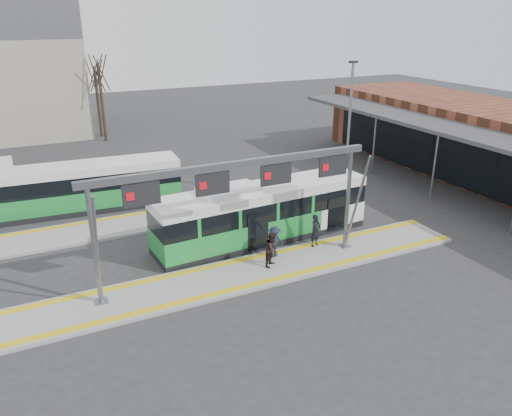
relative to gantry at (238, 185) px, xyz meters
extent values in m
plane|color=#2D2D30|center=(0.35, -0.25, -4.30)|extent=(120.00, 120.00, 0.00)
cube|color=gray|center=(0.35, -0.25, -4.22)|extent=(22.00, 3.00, 0.15)
cube|color=gray|center=(-3.65, 7.75, -4.22)|extent=(20.00, 3.00, 0.15)
cube|color=yellow|center=(0.35, 0.90, -4.14)|extent=(22.00, 0.35, 0.02)
cube|color=yellow|center=(0.35, -1.40, -4.14)|extent=(22.00, 0.35, 0.02)
cube|color=yellow|center=(-3.65, 8.90, -4.14)|extent=(20.00, 0.35, 0.02)
cylinder|color=slate|center=(-6.15, 0.05, -1.62)|extent=(0.20, 0.20, 5.05)
cube|color=slate|center=(-6.15, 0.05, -4.12)|extent=(0.50, 0.50, 0.06)
cylinder|color=slate|center=(-6.15, -0.65, -1.62)|extent=(0.12, 1.46, 4.90)
cylinder|color=slate|center=(5.85, 0.05, -1.62)|extent=(0.20, 0.20, 5.05)
cube|color=slate|center=(5.85, 0.05, -4.12)|extent=(0.50, 0.50, 0.06)
cylinder|color=slate|center=(5.85, -0.65, -1.62)|extent=(0.12, 1.46, 4.90)
cube|color=slate|center=(-0.15, 0.05, 0.90)|extent=(13.00, 0.25, 0.30)
cube|color=black|center=(-4.15, 0.05, 0.20)|extent=(1.50, 0.12, 0.95)
cube|color=red|center=(-4.60, -0.02, 0.20)|extent=(0.32, 0.02, 0.32)
cube|color=black|center=(-1.15, 0.05, 0.20)|extent=(1.50, 0.12, 0.95)
cube|color=red|center=(-1.60, -0.02, 0.20)|extent=(0.32, 0.02, 0.32)
cube|color=black|center=(1.85, 0.05, 0.20)|extent=(1.50, 0.12, 0.95)
cube|color=red|center=(1.40, -0.02, 0.20)|extent=(0.32, 0.02, 0.32)
cube|color=black|center=(4.85, 0.05, 0.20)|extent=(1.50, 0.12, 0.95)
cube|color=red|center=(4.40, -0.02, 0.20)|extent=(0.32, 0.02, 0.32)
cube|color=black|center=(18.15, 3.75, -2.30)|extent=(0.15, 28.00, 3.60)
cube|color=#3F3F42|center=(16.85, 3.75, 0.00)|extent=(4.00, 30.00, 0.25)
cylinder|color=slate|center=(15.15, 3.75, -2.15)|extent=(0.14, 0.14, 4.30)
cylinder|color=slate|center=(15.15, 9.75, -2.15)|extent=(0.14, 0.14, 4.30)
cube|color=black|center=(2.65, 2.93, -4.13)|extent=(11.69, 3.13, 0.34)
cube|color=#1D8837|center=(2.65, 2.93, -3.41)|extent=(11.69, 3.13, 1.11)
cube|color=black|center=(2.65, 2.93, -2.37)|extent=(11.69, 3.06, 0.96)
cube|color=white|center=(2.65, 2.93, -1.65)|extent=(11.69, 3.13, 0.48)
cube|color=orange|center=(8.41, 3.27, -1.74)|extent=(0.15, 1.72, 0.27)
cube|color=white|center=(0.72, 2.82, -1.26)|extent=(2.99, 1.89, 0.29)
cylinder|color=black|center=(-1.33, 1.61, -3.82)|extent=(0.98, 0.35, 0.96)
cylinder|color=black|center=(-1.46, 3.77, -3.82)|extent=(0.98, 0.35, 0.96)
cylinder|color=black|center=(6.17, 2.05, -3.82)|extent=(0.98, 0.35, 0.96)
cylinder|color=black|center=(6.05, 4.21, -3.82)|extent=(0.98, 0.35, 0.96)
cube|color=black|center=(-5.06, 11.43, -4.14)|extent=(11.40, 3.14, 0.33)
cube|color=#1D8837|center=(-5.06, 11.43, -3.43)|extent=(11.40, 3.14, 1.08)
cube|color=black|center=(-5.06, 11.43, -2.42)|extent=(11.40, 3.06, 0.94)
cube|color=white|center=(-5.06, 11.43, -1.72)|extent=(11.40, 3.14, 0.47)
cylinder|color=black|center=(-9.07, 10.64, -3.83)|extent=(0.96, 0.34, 0.94)
cylinder|color=black|center=(-8.93, 12.73, -3.83)|extent=(0.96, 0.34, 0.94)
cylinder|color=black|center=(-1.76, 10.16, -3.83)|extent=(0.96, 0.34, 0.94)
cylinder|color=black|center=(-1.62, 12.25, -3.83)|extent=(0.96, 0.34, 0.94)
imported|color=black|center=(4.51, 0.73, -3.31)|extent=(0.70, 0.57, 1.68)
imported|color=black|center=(1.59, -0.18, -3.32)|extent=(1.03, 0.99, 1.67)
imported|color=#1C2033|center=(2.12, 0.58, -3.37)|extent=(1.13, 0.82, 1.57)
cylinder|color=#382B21|center=(-0.85, 30.80, -1.03)|extent=(0.28, 0.28, 6.54)
cylinder|color=#382B21|center=(-0.80, 28.80, -0.77)|extent=(0.28, 0.28, 7.07)
cylinder|color=slate|center=(9.54, 5.34, -0.01)|extent=(0.16, 0.16, 8.57)
cube|color=black|center=(9.54, 5.34, 4.27)|extent=(0.50, 0.25, 0.12)
camera|label=1|loc=(-8.12, -18.50, 6.85)|focal=35.00mm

